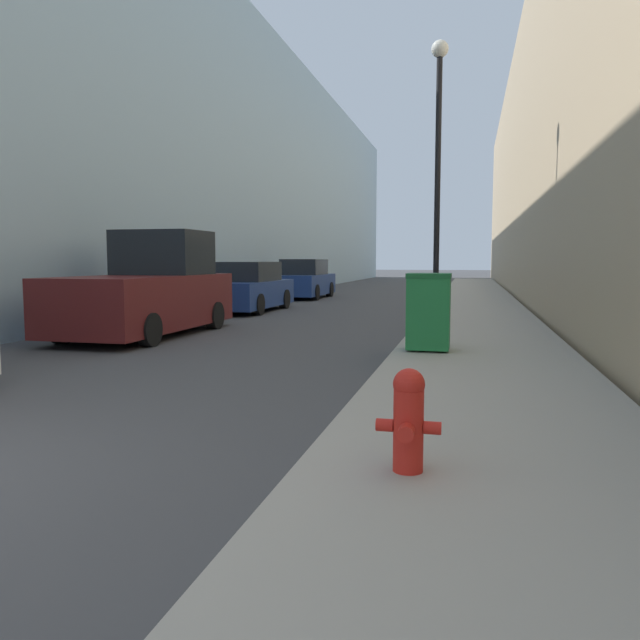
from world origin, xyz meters
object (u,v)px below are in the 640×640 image
object	(u,v)px
fire_hydrant	(408,418)
parked_sedan_far	(304,280)
lamppost	(438,157)
pickup_truck	(149,292)
parked_sedan_near	(247,288)
trash_bin	(429,311)

from	to	relation	value
fire_hydrant	parked_sedan_far	size ratio (longest dim) A/B	0.17
lamppost	pickup_truck	xyz separation A→B (m)	(-5.96, -2.85, -3.09)
fire_hydrant	parked_sedan_near	world-z (taller)	parked_sedan_near
fire_hydrant	parked_sedan_far	world-z (taller)	parked_sedan_far
lamppost	parked_sedan_near	size ratio (longest dim) A/B	1.46
parked_sedan_far	lamppost	bearing A→B (deg)	-60.11
parked_sedan_near	parked_sedan_far	size ratio (longest dim) A/B	1.02
lamppost	pickup_truck	distance (m)	7.29
fire_hydrant	lamppost	distance (m)	11.35
parked_sedan_far	fire_hydrant	bearing A→B (deg)	-73.14
trash_bin	lamppost	world-z (taller)	lamppost
lamppost	parked_sedan_far	bearing A→B (deg)	119.89
trash_bin	pickup_truck	xyz separation A→B (m)	(-6.11, 1.98, 0.14)
parked_sedan_near	fire_hydrant	bearing A→B (deg)	-65.76
lamppost	parked_sedan_near	xyz separation A→B (m)	(-6.06, 3.56, -3.30)
fire_hydrant	trash_bin	distance (m)	5.98
trash_bin	lamppost	distance (m)	5.81
fire_hydrant	trash_bin	world-z (taller)	trash_bin
fire_hydrant	trash_bin	size ratio (longest dim) A/B	0.58
lamppost	parked_sedan_far	xyz separation A→B (m)	(-6.07, 10.55, -3.26)
trash_bin	lamppost	size ratio (longest dim) A/B	0.19
lamppost	pickup_truck	size ratio (longest dim) A/B	1.31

